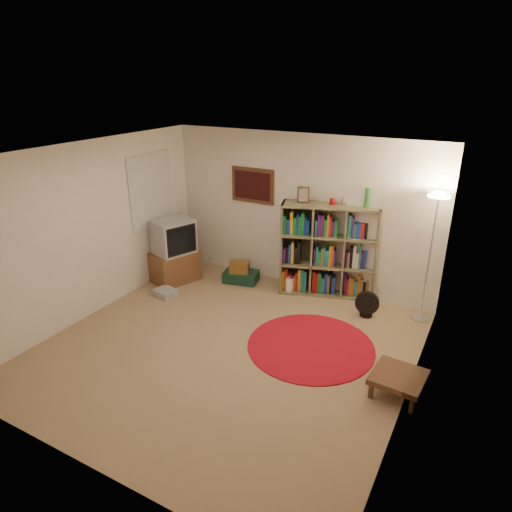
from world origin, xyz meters
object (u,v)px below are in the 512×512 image
Objects in this scene: tv_stand at (174,252)px; suitcase at (241,277)px; bookshelf at (327,251)px; floor_fan at (367,304)px; side_table at (398,378)px; floor_lamp at (436,215)px.

tv_stand is 1.72× the size of suitcase.
bookshelf reaches higher than tv_stand.
floor_fan is 1.74m from side_table.
floor_fan is 0.63× the size of suitcase.
side_table is at bearing -77.96° from floor_fan.
floor_lamp reaches higher than bookshelf.
floor_fan is (0.83, -0.46, -0.52)m from bookshelf.
bookshelf is at bearing 174.92° from floor_lamp.
floor_fan is 2.23m from suitcase.
bookshelf is 2.81× the size of suitcase.
floor_lamp is 1.74× the size of tv_stand.
tv_stand reaches higher than floor_fan.
tv_stand reaches higher than suitcase.
floor_lamp is 4.14m from tv_stand.
floor_lamp is 3.00× the size of suitcase.
floor_fan is at bearing 117.08° from side_table.
floor_fan is 0.67× the size of side_table.
tv_stand is 4.22m from side_table.
side_table reaches higher than suitcase.
floor_lamp reaches higher than side_table.
side_table is (4.03, -1.22, -0.31)m from tv_stand.
bookshelf is 2.63m from side_table.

